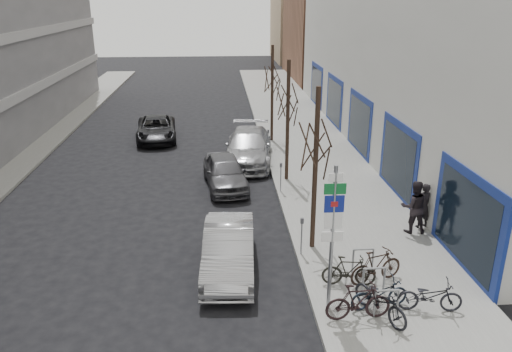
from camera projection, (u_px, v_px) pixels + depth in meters
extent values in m
plane|color=black|center=(239.00, 317.00, 13.28)|extent=(120.00, 120.00, 0.00)
cube|color=slate|center=(327.00, 179.00, 22.93)|extent=(5.00, 70.00, 0.15)
cube|color=brown|center=(350.00, 37.00, 50.29)|extent=(12.00, 14.00, 8.00)
cube|color=#937A5B|center=(325.00, 24.00, 64.21)|extent=(13.00, 12.00, 9.00)
cylinder|color=gray|center=(332.00, 243.00, 12.72)|extent=(0.10, 0.10, 4.20)
cube|color=white|center=(336.00, 177.00, 12.08)|extent=(0.35, 0.03, 0.22)
cube|color=#0C5926|center=(335.00, 189.00, 12.18)|extent=(0.55, 0.03, 0.28)
cube|color=navy|center=(334.00, 204.00, 12.32)|extent=(0.50, 0.03, 0.45)
cube|color=maroon|center=(334.00, 204.00, 12.31)|extent=(0.18, 0.02, 0.14)
cube|color=white|center=(333.00, 220.00, 12.47)|extent=(0.45, 0.03, 0.45)
cube|color=white|center=(332.00, 237.00, 12.63)|extent=(0.55, 0.03, 0.28)
cylinder|color=gray|center=(375.00, 304.00, 12.86)|extent=(0.06, 0.06, 0.80)
cylinder|color=gray|center=(397.00, 303.00, 12.91)|extent=(0.06, 0.06, 0.80)
cylinder|color=gray|center=(388.00, 290.00, 12.75)|extent=(0.60, 0.06, 0.06)
cylinder|color=gray|center=(363.00, 281.00, 13.89)|extent=(0.06, 0.06, 0.80)
cylinder|color=gray|center=(384.00, 280.00, 13.94)|extent=(0.06, 0.06, 0.80)
cylinder|color=gray|center=(375.00, 268.00, 13.78)|extent=(0.60, 0.06, 0.06)
cylinder|color=gray|center=(353.00, 261.00, 14.92)|extent=(0.06, 0.06, 0.80)
cylinder|color=gray|center=(373.00, 261.00, 14.97)|extent=(0.06, 0.06, 0.80)
cylinder|color=gray|center=(364.00, 249.00, 14.81)|extent=(0.60, 0.06, 0.06)
cylinder|color=black|center=(315.00, 173.00, 15.79)|extent=(0.16, 0.16, 5.50)
cylinder|color=black|center=(288.00, 123.00, 21.88)|extent=(0.16, 0.16, 5.50)
cylinder|color=black|center=(272.00, 95.00, 27.97)|extent=(0.16, 0.16, 5.50)
cylinder|color=gray|center=(302.00, 239.00, 16.00)|extent=(0.05, 0.05, 1.10)
cube|color=#3F3F44|center=(302.00, 221.00, 15.78)|extent=(0.10, 0.08, 0.18)
cylinder|color=gray|center=(281.00, 179.00, 21.15)|extent=(0.05, 0.05, 1.10)
cube|color=#3F3F44|center=(281.00, 165.00, 20.93)|extent=(0.10, 0.08, 0.18)
cylinder|color=gray|center=(268.00, 143.00, 26.30)|extent=(0.05, 0.05, 1.10)
cube|color=#3F3F44|center=(268.00, 131.00, 26.09)|extent=(0.10, 0.08, 0.18)
imported|color=black|center=(381.00, 297.00, 12.85)|extent=(1.35, 1.94, 1.15)
imported|color=black|center=(358.00, 301.00, 12.76)|extent=(1.76, 0.59, 1.06)
imported|color=black|center=(380.00, 291.00, 13.25)|extent=(1.69, 0.76, 0.99)
imported|color=black|center=(349.00, 271.00, 14.28)|extent=(1.62, 0.68, 0.95)
imported|color=black|center=(430.00, 293.00, 13.11)|extent=(1.76, 0.75, 1.04)
imported|color=black|center=(376.00, 266.00, 14.43)|extent=(1.82, 1.05, 1.06)
imported|color=#A4A5AA|center=(229.00, 250.00, 15.27)|extent=(1.75, 4.43, 1.43)
imported|color=#4E4D52|center=(225.00, 172.00, 21.98)|extent=(2.19, 4.37, 1.43)
imported|color=#949599|center=(248.00, 147.00, 25.24)|extent=(2.89, 5.83, 1.63)
imported|color=black|center=(156.00, 129.00, 29.25)|extent=(2.66, 4.98, 1.33)
imported|color=black|center=(423.00, 206.00, 17.79)|extent=(0.70, 0.55, 1.67)
imported|color=black|center=(414.00, 206.00, 17.38)|extent=(0.75, 0.54, 1.94)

